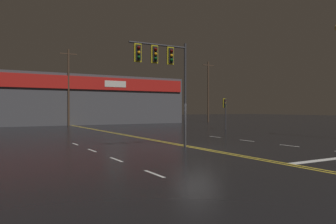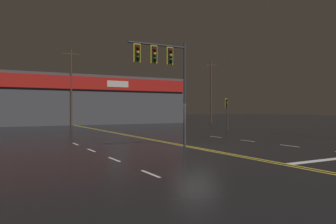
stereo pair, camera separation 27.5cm
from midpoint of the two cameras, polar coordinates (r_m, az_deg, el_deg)
The scene contains 6 objects.
ground_plane at distance 18.56m, azimuth 4.59°, elevation -6.26°, with size 200.00×200.00×0.00m, color black.
road_markings at distance 18.19m, azimuth 9.95°, elevation -6.39°, with size 16.19×60.00×0.01m.
traffic_signal_median at distance 18.39m, azimuth -1.35°, elevation 8.32°, with size 3.58×0.36×5.98m.
traffic_signal_corner_northeast at distance 35.63m, azimuth 9.67°, elevation 0.91°, with size 0.42×0.36×3.34m.
building_backdrop at distance 50.85m, azimuth -17.81°, elevation 1.98°, with size 34.93×10.23×7.04m.
utility_pole_row at distance 46.04m, azimuth -16.13°, elevation 4.23°, with size 47.29×0.26×10.20m.
Camera 1 is at (-10.47, -15.19, 2.18)m, focal length 35.00 mm.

